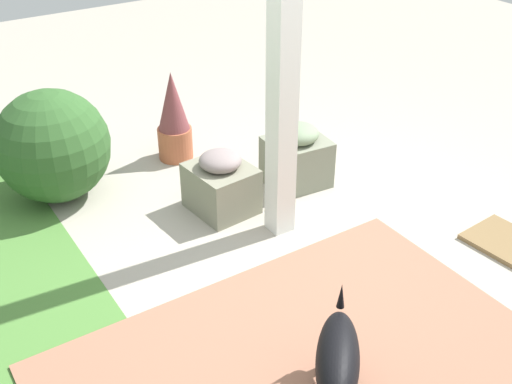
% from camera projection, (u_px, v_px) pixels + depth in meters
% --- Properties ---
extents(ground_plane, '(12.00, 12.00, 0.00)m').
position_uv_depth(ground_plane, '(281.00, 259.00, 3.89)').
color(ground_plane, '#A69E90').
extents(brick_path, '(1.80, 2.40, 0.02)m').
position_uv_depth(brick_path, '(316.00, 383.00, 3.05)').
color(brick_path, '#9B664E').
rests_on(brick_path, ground).
extents(porch_pillar, '(0.14, 0.14, 2.50)m').
position_uv_depth(porch_pillar, '(284.00, 41.00, 3.53)').
color(porch_pillar, white).
rests_on(porch_pillar, ground).
extents(stone_planter_nearest, '(0.41, 0.45, 0.47)m').
position_uv_depth(stone_planter_nearest, '(297.00, 157.00, 4.56)').
color(stone_planter_nearest, gray).
rests_on(stone_planter_nearest, ground).
extents(stone_planter_near, '(0.46, 0.41, 0.44)m').
position_uv_depth(stone_planter_near, '(221.00, 184.00, 4.27)').
color(stone_planter_near, gray).
rests_on(stone_planter_near, ground).
extents(round_shrub, '(0.78, 0.78, 0.78)m').
position_uv_depth(round_shrub, '(53.00, 146.00, 4.33)').
color(round_shrub, '#2E5727').
rests_on(round_shrub, ground).
extents(terracotta_pot_spiky, '(0.26, 0.26, 0.70)m').
position_uv_depth(terracotta_pot_spiky, '(174.00, 118.00, 4.84)').
color(terracotta_pot_spiky, '#AA5839').
rests_on(terracotta_pot_spiky, ground).
extents(dog, '(0.62, 0.57, 0.49)m').
position_uv_depth(dog, '(337.00, 368.00, 2.76)').
color(dog, black).
rests_on(dog, ground).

